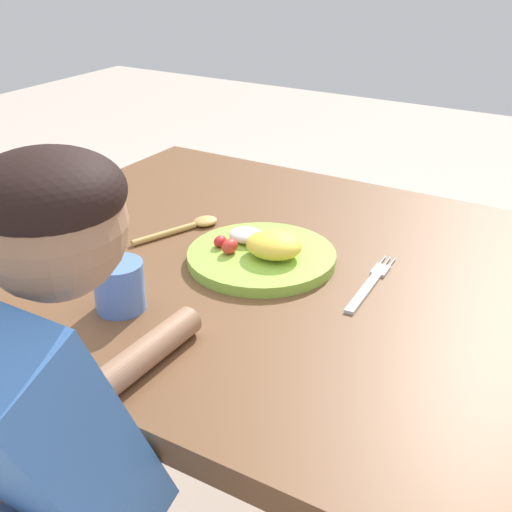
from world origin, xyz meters
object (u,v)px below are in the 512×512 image
Objects in this scene: spoon at (189,226)px; drinking_cup at (119,286)px; fork at (370,284)px; plate at (262,253)px.

drinking_cup is (0.09, -0.31, 0.03)m from spoon.
fork is 2.72× the size of drinking_cup.
plate is 0.20m from fork.
spoon is 0.32m from drinking_cup.
spoon is at bearing 166.18° from plate.
fork is 0.42m from drinking_cup.
drinking_cup is (-0.11, -0.26, 0.02)m from plate.
fork is at bearing 5.13° from plate.
plate is at bearing 66.79° from drinking_cup.
plate reaches higher than fork.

